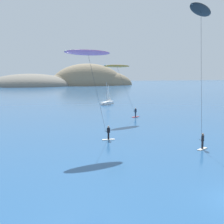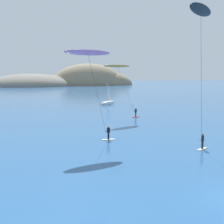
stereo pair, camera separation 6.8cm
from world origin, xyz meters
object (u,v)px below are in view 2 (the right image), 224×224
Objects in this scene: kitesurfer_black at (201,24)px; kitesurfer_pink at (90,60)px; sailboat_near at (107,102)px; kitesurfer_orange at (119,70)px.

kitesurfer_black reaches higher than kitesurfer_pink.
sailboat_near is 0.61× the size of kitesurfer_orange.
kitesurfer_black is 1.33× the size of kitesurfer_pink.
kitesurfer_pink is at bearing 136.86° from kitesurfer_black.
sailboat_near is 41.55m from kitesurfer_pink.
kitesurfer_orange is 0.90× the size of kitesurfer_pink.
kitesurfer_black is at bearing -96.92° from sailboat_near.
kitesurfer_orange is (0.17, 22.49, -3.89)m from kitesurfer_black.
kitesurfer_black is (-5.59, -46.11, 11.67)m from sailboat_near.
kitesurfer_black reaches higher than sailboat_near.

